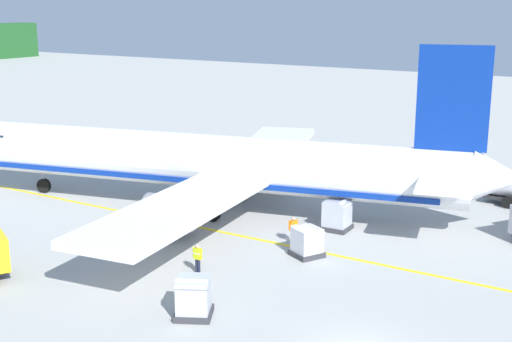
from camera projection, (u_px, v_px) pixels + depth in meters
airliner_foreground at (214, 163)px, 48.66m from camera, size 34.38×41.29×11.90m
cargo_container_near at (337, 215)px, 44.81m from camera, size 1.78×1.78×2.06m
cargo_container_mid at (194, 298)px, 32.35m from camera, size 2.29×2.29×2.04m
cargo_container_far at (307, 242)px, 40.17m from camera, size 2.17×2.17×1.82m
crew_marshaller at (198, 256)px, 37.56m from camera, size 0.24×0.63×1.67m
crew_loader_left at (293, 228)px, 42.34m from camera, size 0.53×0.45×1.67m
apron_guide_line at (237, 235)px, 43.99m from camera, size 0.30×60.00×0.01m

